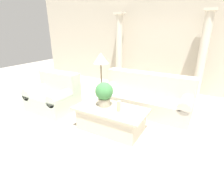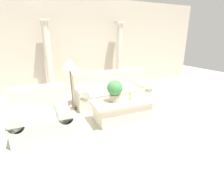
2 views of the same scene
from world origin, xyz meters
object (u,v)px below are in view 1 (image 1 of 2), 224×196
object	(u,v)px
sofa_long	(145,97)
loveseat	(55,95)
coffee_table	(111,119)
floor_lamp	(101,61)
potted_plant	(104,93)

from	to	relation	value
sofa_long	loveseat	xyz separation A→B (m)	(-2.04, -1.05, 0.01)
sofa_long	coffee_table	xyz separation A→B (m)	(-0.28, -1.24, -0.11)
sofa_long	floor_lamp	size ratio (longest dim) A/B	1.64
floor_lamp	sofa_long	bearing A→B (deg)	6.35
coffee_table	floor_lamp	size ratio (longest dim) A/B	1.05
potted_plant	floor_lamp	bearing A→B (deg)	125.61
loveseat	coffee_table	xyz separation A→B (m)	(1.76, -0.19, -0.12)
sofa_long	coffee_table	distance (m)	1.28
floor_lamp	loveseat	bearing A→B (deg)	-131.99
sofa_long	loveseat	distance (m)	2.29
sofa_long	potted_plant	size ratio (longest dim) A/B	4.52
loveseat	coffee_table	distance (m)	1.77
sofa_long	loveseat	size ratio (longest dim) A/B	1.99
sofa_long	potted_plant	distance (m)	1.34
coffee_table	potted_plant	world-z (taller)	potted_plant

